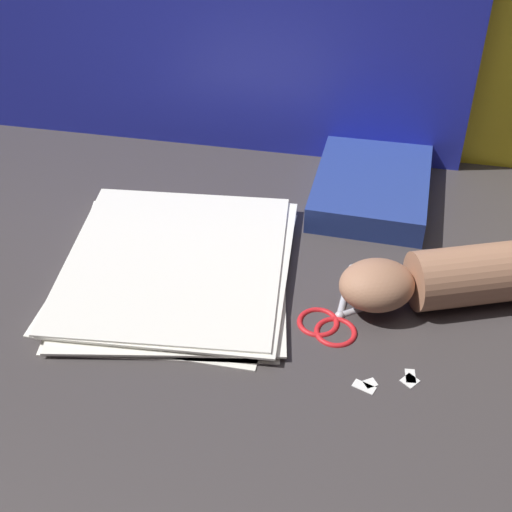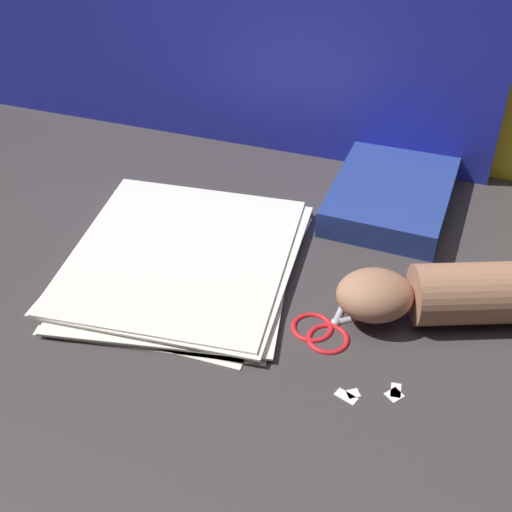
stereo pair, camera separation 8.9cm
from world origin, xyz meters
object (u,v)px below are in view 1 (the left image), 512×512
object	(u,v)px
book_closed	(372,185)
hand_forearm	(459,275)
scissors	(337,316)
paper_stack	(177,265)

from	to	relation	value
book_closed	hand_forearm	world-z (taller)	hand_forearm
book_closed	hand_forearm	distance (m)	0.25
scissors	hand_forearm	bearing A→B (deg)	20.04
scissors	hand_forearm	distance (m)	0.16
paper_stack	scissors	bearing A→B (deg)	-17.97
paper_stack	hand_forearm	bearing A→B (deg)	-2.47
book_closed	scissors	distance (m)	0.29
paper_stack	book_closed	xyz separation A→B (m)	(0.26, 0.21, 0.01)
book_closed	scissors	world-z (taller)	book_closed
paper_stack	hand_forearm	xyz separation A→B (m)	(0.37, -0.02, 0.03)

